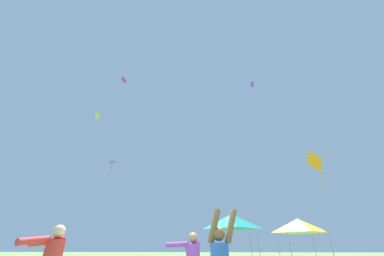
% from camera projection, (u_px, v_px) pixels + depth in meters
% --- Properties ---
extents(canopy_tent_yellow, '(2.91, 2.91, 3.11)m').
position_uv_depth(canopy_tent_yellow, '(299.00, 226.00, 16.25)').
color(canopy_tent_yellow, '#9E9EA3').
rests_on(canopy_tent_yellow, ground).
extents(canopy_tent_teal, '(3.28, 3.28, 3.51)m').
position_uv_depth(canopy_tent_teal, '(232.00, 222.00, 17.00)').
color(canopy_tent_teal, '#9E9EA3').
rests_on(canopy_tent_teal, ground).
extents(kite_green_diamond, '(1.08, 0.95, 0.54)m').
position_uv_depth(kite_green_diamond, '(271.00, 199.00, 30.86)').
color(kite_green_diamond, green).
extents(kite_orange_diamond, '(1.19, 1.22, 2.82)m').
position_uv_depth(kite_orange_diamond, '(316.00, 163.00, 17.37)').
color(kite_orange_diamond, orange).
extents(kite_purple_box, '(0.47, 0.82, 0.79)m').
position_uv_depth(kite_purple_box, '(252.00, 84.00, 33.95)').
color(kite_purple_box, purple).
extents(kite_purple_delta, '(0.76, 0.77, 1.34)m').
position_uv_depth(kite_purple_delta, '(112.00, 162.00, 24.35)').
color(kite_purple_delta, purple).
extents(kite_magenta_box, '(0.93, 0.84, 0.90)m').
position_uv_depth(kite_magenta_box, '(124.00, 80.00, 35.86)').
color(kite_magenta_box, '#D6389E').
extents(kite_yellow_diamond, '(0.73, 0.67, 0.77)m').
position_uv_depth(kite_yellow_diamond, '(97.00, 116.00, 31.77)').
color(kite_yellow_diamond, yellow).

